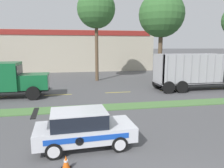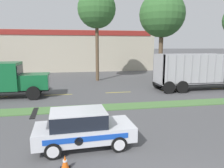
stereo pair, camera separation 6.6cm
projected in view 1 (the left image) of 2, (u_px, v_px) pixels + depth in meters
name	position (u px, v px, depth m)	size (l,w,h in m)	color
grass_verge	(119.00, 107.00, 15.37)	(120.00, 1.57, 0.06)	#517F42
centre_line_3	(58.00, 95.00, 19.18)	(2.40, 0.14, 0.01)	yellow
centre_line_4	(118.00, 92.00, 20.19)	(2.40, 0.14, 0.01)	yellow
centre_line_5	(172.00, 90.00, 21.20)	(2.40, 0.14, 0.01)	yellow
centre_line_6	(221.00, 88.00, 22.21)	(2.40, 0.14, 0.01)	yellow
dump_truck_lead	(220.00, 72.00, 21.69)	(11.52, 2.69, 3.50)	black
rally_car	(83.00, 128.00, 9.27)	(4.23, 2.09, 1.62)	silver
traffic_cone	(66.00, 163.00, 7.56)	(0.37, 0.37, 0.53)	black
store_building_backdrop	(65.00, 51.00, 40.52)	(29.89, 12.10, 6.75)	#BCB29E
tree_behind_right	(162.00, 10.00, 26.82)	(5.61, 5.61, 12.28)	brown
tree_behind_far_right	(96.00, 5.00, 25.54)	(4.50, 4.50, 11.89)	brown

